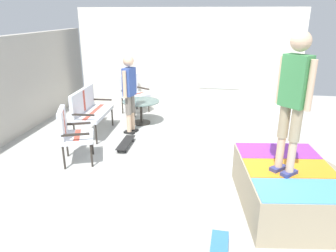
# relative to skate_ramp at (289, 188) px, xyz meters

# --- Properties ---
(ground_plane) EXTENTS (12.00, 12.00, 0.10)m
(ground_plane) POSITION_rel_skate_ramp_xyz_m (0.85, 1.48, -0.36)
(ground_plane) COLOR #A8A8A3
(house_facade) EXTENTS (0.23, 6.00, 2.73)m
(house_facade) POSITION_rel_skate_ramp_xyz_m (4.65, 1.97, 1.06)
(house_facade) COLOR white
(house_facade) RESTS_ON ground_plane
(skate_ramp) EXTENTS (1.99, 2.23, 0.61)m
(skate_ramp) POSITION_rel_skate_ramp_xyz_m (0.00, 0.00, 0.00)
(skate_ramp) COLOR tan
(skate_ramp) RESTS_ON ground_plane
(patio_bench) EXTENTS (1.27, 0.61, 1.02)m
(patio_bench) POSITION_rel_skate_ramp_xyz_m (2.28, 3.89, 0.31)
(patio_bench) COLOR #2D2823
(patio_bench) RESTS_ON ground_plane
(patio_chair_near_house) EXTENTS (0.81, 0.79, 1.02)m
(patio_chair_near_house) POSITION_rel_skate_ramp_xyz_m (4.05, 3.38, 0.31)
(patio_chair_near_house) COLOR #2D2823
(patio_chair_near_house) RESTS_ON ground_plane
(patio_chair_by_wall) EXTENTS (0.77, 0.73, 1.02)m
(patio_chair_by_wall) POSITION_rel_skate_ramp_xyz_m (0.84, 3.62, 0.31)
(patio_chair_by_wall) COLOR #2D2823
(patio_chair_by_wall) RESTS_ON ground_plane
(patio_table) EXTENTS (0.90, 0.90, 0.57)m
(patio_table) POSITION_rel_skate_ramp_xyz_m (3.17, 2.92, 0.10)
(patio_table) COLOR #2D2823
(patio_table) RESTS_ON ground_plane
(person_watching) EXTENTS (0.47, 0.30, 1.74)m
(person_watching) POSITION_rel_skate_ramp_xyz_m (2.51, 3.00, 0.72)
(person_watching) COLOR black
(person_watching) RESTS_ON ground_plane
(person_skater) EXTENTS (0.37, 0.37, 1.80)m
(person_skater) POSITION_rel_skate_ramp_xyz_m (-0.15, 0.14, 1.37)
(person_skater) COLOR navy
(person_skater) RESTS_ON skate_ramp
(skateboard_by_bench) EXTENTS (0.80, 0.21, 0.10)m
(skateboard_by_bench) POSITION_rel_skate_ramp_xyz_m (1.68, 2.87, -0.22)
(skateboard_by_bench) COLOR black
(skateboard_by_bench) RESTS_ON ground_plane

